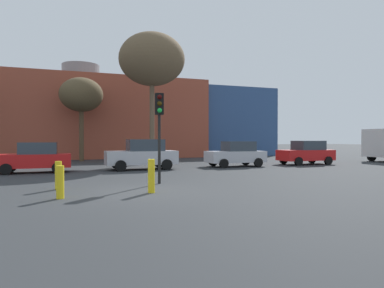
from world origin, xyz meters
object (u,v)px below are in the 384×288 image
Objects in this scene: bollard_yellow_1 at (58,175)px; bollard_yellow_2 at (151,176)px; bare_tree_0 at (152,60)px; bollard_yellow_0 at (60,182)px; parked_car_4 at (306,153)px; parked_car_3 at (236,154)px; parked_car_1 at (35,158)px; parked_car_2 at (142,154)px; bare_tree_1 at (81,95)px; traffic_light_island at (159,117)px.

bollard_yellow_2 is at bearing -32.51° from bollard_yellow_1.
bare_tree_0 is at bearing 76.77° from bollard_yellow_2.
bollard_yellow_1 is at bearing 93.04° from bollard_yellow_0.
bollard_yellow_2 is (-13.93, -9.27, -0.29)m from parked_car_4.
parked_car_3 is 3.84× the size of bollard_yellow_0.
bollard_yellow_0 is at bearing 99.30° from parked_car_1.
parked_car_2 is at bearing 64.36° from bollard_yellow_0.
bare_tree_1 is at bearing -106.20° from parked_car_1.
parked_car_1 is at bearing 0.00° from parked_car_3.
bollard_yellow_1 is at bearing -117.60° from bare_tree_0.
parked_car_1 is 9.57m from bollard_yellow_0.
parked_car_2 is 4.16× the size of bollard_yellow_0.
traffic_light_island is 4.57m from bollard_yellow_1.
parked_car_4 is at bearing -31.45° from bare_tree_1.
parked_car_1 is 0.91× the size of parked_car_2.
parked_car_2 is at bearing -178.19° from traffic_light_island.
bare_tree_0 is (-4.73, 5.00, 7.18)m from parked_car_3.
parked_car_3 is at bearing 40.50° from bollard_yellow_0.
parked_car_4 is at bearing -180.00° from parked_car_2.
parked_car_1 is 12.60m from parked_car_3.
parked_car_2 reaches higher than bollard_yellow_0.
parked_car_1 is at bearing 101.09° from bollard_yellow_1.
bare_tree_1 is at bearing 86.28° from bollard_yellow_0.
parked_car_1 is 0.39× the size of bare_tree_0.
bollard_yellow_2 is (3.08, -1.96, 0.06)m from bollard_yellow_1.
parked_car_4 reaches higher than bollard_yellow_1.
parked_car_2 reaches higher than bollard_yellow_1.
traffic_light_island is 17.02m from bare_tree_1.
parked_car_4 is 0.57× the size of bare_tree_1.
bare_tree_1 is 6.07× the size of bollard_yellow_2.
traffic_light_island is 0.38× the size of bare_tree_0.
bare_tree_0 reaches higher than traffic_light_island.
parked_car_3 is 0.98× the size of parked_car_4.
bare_tree_1 is 19.73m from bollard_yellow_0.
parked_car_1 is 7.45m from bollard_yellow_1.
bollard_yellow_1 is 3.65m from bollard_yellow_2.
parked_car_2 is 0.43× the size of bare_tree_0.
bare_tree_0 is at bearing 62.40° from bollard_yellow_1.
parked_car_2 reaches higher than parked_car_4.
bollard_yellow_0 is at bearing -86.96° from bollard_yellow_1.
bollard_yellow_1 is (-6.44, -12.31, -7.51)m from bare_tree_0.
bare_tree_0 is (1.79, 5.00, 7.11)m from parked_car_2.
parked_car_3 is (12.60, 0.00, 0.01)m from parked_car_1.
bollard_yellow_2 is (-3.36, -14.28, -7.45)m from bare_tree_0.
parked_car_4 is at bearing -25.34° from bare_tree_0.
parked_car_1 is 1.03× the size of traffic_light_island.
bare_tree_0 reaches higher than bollard_yellow_0.
bare_tree_1 reaches higher than bollard_yellow_1.
bollard_yellow_2 is (4.51, -9.27, -0.26)m from parked_car_1.
traffic_light_island is at bearing 28.22° from parked_car_4.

